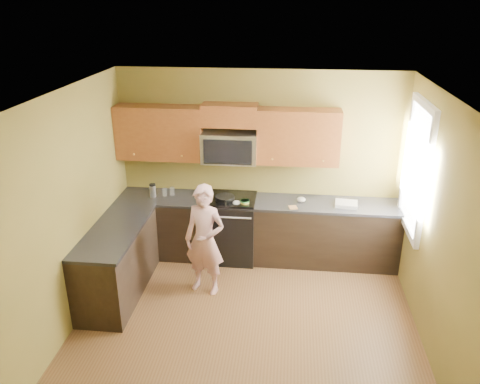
# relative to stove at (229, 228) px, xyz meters

# --- Properties ---
(floor) EXTENTS (4.00, 4.00, 0.00)m
(floor) POSITION_rel_stove_xyz_m (0.40, -1.68, -0.47)
(floor) COLOR brown
(floor) RESTS_ON ground
(ceiling) EXTENTS (4.00, 4.00, 0.00)m
(ceiling) POSITION_rel_stove_xyz_m (0.40, -1.68, 2.23)
(ceiling) COLOR white
(ceiling) RESTS_ON ground
(wall_back) EXTENTS (4.00, 0.00, 4.00)m
(wall_back) POSITION_rel_stove_xyz_m (0.40, 0.32, 0.88)
(wall_back) COLOR brown
(wall_back) RESTS_ON ground
(wall_front) EXTENTS (4.00, 0.00, 4.00)m
(wall_front) POSITION_rel_stove_xyz_m (0.40, -3.67, 0.88)
(wall_front) COLOR brown
(wall_front) RESTS_ON ground
(wall_left) EXTENTS (0.00, 4.00, 4.00)m
(wall_left) POSITION_rel_stove_xyz_m (-1.60, -1.68, 0.88)
(wall_left) COLOR brown
(wall_left) RESTS_ON ground
(wall_right) EXTENTS (0.00, 4.00, 4.00)m
(wall_right) POSITION_rel_stove_xyz_m (2.40, -1.68, 0.88)
(wall_right) COLOR brown
(wall_right) RESTS_ON ground
(cabinet_back_run) EXTENTS (4.00, 0.60, 0.88)m
(cabinet_back_run) POSITION_rel_stove_xyz_m (0.40, 0.02, -0.03)
(cabinet_back_run) COLOR black
(cabinet_back_run) RESTS_ON floor
(cabinet_left_run) EXTENTS (0.60, 1.60, 0.88)m
(cabinet_left_run) POSITION_rel_stove_xyz_m (-1.30, -1.08, -0.03)
(cabinet_left_run) COLOR black
(cabinet_left_run) RESTS_ON floor
(countertop_back) EXTENTS (4.00, 0.62, 0.04)m
(countertop_back) POSITION_rel_stove_xyz_m (0.40, 0.01, 0.43)
(countertop_back) COLOR black
(countertop_back) RESTS_ON cabinet_back_run
(countertop_left) EXTENTS (0.62, 1.60, 0.04)m
(countertop_left) POSITION_rel_stove_xyz_m (-1.29, -1.08, 0.43)
(countertop_left) COLOR black
(countertop_left) RESTS_ON cabinet_left_run
(stove) EXTENTS (0.76, 0.65, 0.95)m
(stove) POSITION_rel_stove_xyz_m (0.00, 0.00, 0.00)
(stove) COLOR black
(stove) RESTS_ON floor
(microwave) EXTENTS (0.76, 0.40, 0.42)m
(microwave) POSITION_rel_stove_xyz_m (0.00, 0.12, 0.97)
(microwave) COLOR silver
(microwave) RESTS_ON wall_back
(upper_cab_left) EXTENTS (1.22, 0.33, 0.75)m
(upper_cab_left) POSITION_rel_stove_xyz_m (-0.99, 0.16, 0.97)
(upper_cab_left) COLOR brown
(upper_cab_left) RESTS_ON wall_back
(upper_cab_right) EXTENTS (1.12, 0.33, 0.75)m
(upper_cab_right) POSITION_rel_stove_xyz_m (0.94, 0.16, 0.97)
(upper_cab_right) COLOR brown
(upper_cab_right) RESTS_ON wall_back
(upper_cab_over_mw) EXTENTS (0.76, 0.33, 0.30)m
(upper_cab_over_mw) POSITION_rel_stove_xyz_m (0.00, 0.16, 1.62)
(upper_cab_over_mw) COLOR brown
(upper_cab_over_mw) RESTS_ON wall_back
(window) EXTENTS (0.06, 1.06, 1.66)m
(window) POSITION_rel_stove_xyz_m (2.38, -0.48, 1.17)
(window) COLOR white
(window) RESTS_ON wall_right
(woman) EXTENTS (0.61, 0.48, 1.47)m
(woman) POSITION_rel_stove_xyz_m (-0.19, -0.89, 0.26)
(woman) COLOR #CB656C
(woman) RESTS_ON floor
(frying_pan) EXTENTS (0.36, 0.51, 0.06)m
(frying_pan) POSITION_rel_stove_xyz_m (-0.04, -0.09, 0.47)
(frying_pan) COLOR black
(frying_pan) RESTS_ON stove
(butter_tub) EXTENTS (0.15, 0.15, 0.09)m
(butter_tub) POSITION_rel_stove_xyz_m (0.24, -0.16, 0.45)
(butter_tub) COLOR gold
(butter_tub) RESTS_ON countertop_back
(toast_slice) EXTENTS (0.13, 0.13, 0.01)m
(toast_slice) POSITION_rel_stove_xyz_m (0.91, -0.19, 0.45)
(toast_slice) COLOR #B27F47
(toast_slice) RESTS_ON countertop_back
(napkin_a) EXTENTS (0.14, 0.15, 0.06)m
(napkin_a) POSITION_rel_stove_xyz_m (0.13, -0.17, 0.48)
(napkin_a) COLOR silver
(napkin_a) RESTS_ON countertop_back
(napkin_b) EXTENTS (0.15, 0.16, 0.07)m
(napkin_b) POSITION_rel_stove_xyz_m (1.02, 0.04, 0.48)
(napkin_b) COLOR silver
(napkin_b) RESTS_ON countertop_back
(dish_towel) EXTENTS (0.32, 0.27, 0.05)m
(dish_towel) POSITION_rel_stove_xyz_m (1.64, -0.03, 0.47)
(dish_towel) COLOR silver
(dish_towel) RESTS_ON countertop_back
(travel_mug) EXTENTS (0.12, 0.12, 0.20)m
(travel_mug) POSITION_rel_stove_xyz_m (-1.10, -0.02, 0.45)
(travel_mug) COLOR silver
(travel_mug) RESTS_ON countertop_back
(glass_a) EXTENTS (0.07, 0.07, 0.12)m
(glass_a) POSITION_rel_stove_xyz_m (-0.94, 0.03, 0.51)
(glass_a) COLOR silver
(glass_a) RESTS_ON countertop_back
(glass_c) EXTENTS (0.09, 0.09, 0.12)m
(glass_c) POSITION_rel_stove_xyz_m (-0.84, 0.09, 0.51)
(glass_c) COLOR silver
(glass_c) RESTS_ON countertop_back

